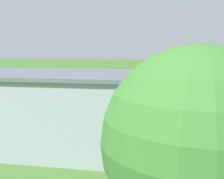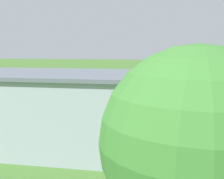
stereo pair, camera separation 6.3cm
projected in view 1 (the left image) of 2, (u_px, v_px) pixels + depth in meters
The scene contains 7 objects.
ground_plane at pixel (130, 99), 58.09m from camera, with size 400.00×400.00×0.00m, color #3D6628.
hangar at pixel (50, 109), 30.03m from camera, with size 26.18×12.18×7.83m.
biplane at pixel (131, 77), 58.12m from camera, with size 6.82×7.42×3.60m.
person_by_parked_cars at pixel (7, 107), 46.30m from camera, with size 0.45×0.45×1.69m.
person_beside_truck at pixel (99, 107), 45.48m from camera, with size 0.48×0.48×1.75m.
tree_near_perimeter_road at pixel (197, 142), 8.84m from camera, with size 6.06×6.06×10.48m.
windsock at pixel (202, 71), 59.60m from camera, with size 1.47×0.97×6.22m.
Camera 1 is at (-5.72, 57.03, 10.33)m, focal length 45.49 mm.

